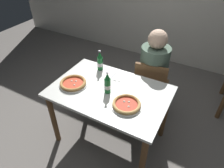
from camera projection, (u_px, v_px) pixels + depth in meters
ground_plane at (110, 137)px, 2.52m from camera, size 8.00×8.00×0.00m
dining_table_main at (110, 99)px, 2.13m from camera, size 1.20×0.80×0.75m
chair_behind_table at (150, 86)px, 2.55m from camera, size 0.44×0.44×0.85m
diner_seated at (152, 77)px, 2.53m from camera, size 0.34×0.34×1.21m
pizza_margherita_near at (127, 104)px, 1.87m from camera, size 0.29×0.29×0.04m
pizza_marinara_far at (73, 83)px, 2.12m from camera, size 0.30×0.30×0.04m
beer_bottle_left at (107, 84)px, 1.98m from camera, size 0.07×0.07×0.25m
beer_bottle_center at (100, 62)px, 2.31m from camera, size 0.07×0.07×0.25m
napkin_with_cutlery at (115, 76)px, 2.27m from camera, size 0.20×0.20×0.01m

